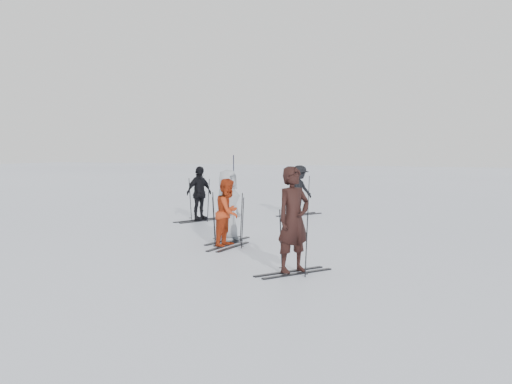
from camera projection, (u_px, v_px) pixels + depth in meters
ground at (240, 233)px, 16.70m from camera, size 120.00×120.00×0.00m
skier_near_dark at (293, 221)px, 11.25m from camera, size 0.72×0.81×1.86m
skier_red at (228, 214)px, 14.23m from camera, size 0.59×0.75×1.50m
skier_grey at (228, 206)px, 15.07m from camera, size 0.55×0.83×1.67m
skier_uphill_left at (199, 194)px, 19.35m from camera, size 0.66×1.03×1.62m
skier_uphill_far at (299, 191)px, 20.99m from camera, size 0.94×1.18×1.60m
skis_near_dark at (293, 241)px, 11.28m from camera, size 1.79×1.49×1.15m
skis_red at (228, 221)px, 14.24m from camera, size 1.61×0.89×1.16m
skis_grey at (228, 216)px, 15.09m from camera, size 1.67×0.92×1.20m
skis_uphill_left at (199, 199)px, 19.36m from camera, size 2.03×1.47×1.33m
skis_uphill_far at (299, 195)px, 21.00m from camera, size 2.07×1.60×1.34m
piste_marker at (234, 177)px, 27.67m from camera, size 0.05×0.05×1.89m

